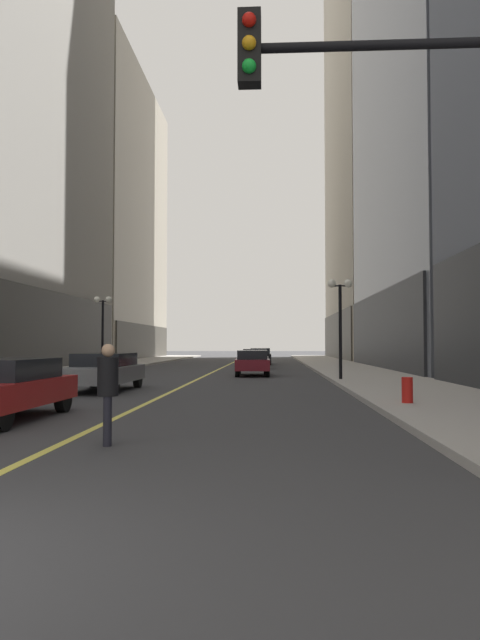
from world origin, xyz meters
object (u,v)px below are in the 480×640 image
object	(u,v)px
fire_hydrant_right	(407,393)
car_maroon	(252,362)
car_red	(0,387)
street_lamp_left_far	(103,316)
street_lamp_right_mid	(340,307)
pedestrian_in_black_coat	(108,386)
car_black	(261,356)
traffic_light_near_right	(433,165)
car_grey	(104,370)
car_white	(255,358)

from	to	relation	value
fire_hydrant_right	car_maroon	bearing A→B (deg)	106.20
car_red	street_lamp_left_far	size ratio (longest dim) A/B	1.03
car_maroon	street_lamp_right_mid	world-z (taller)	street_lamp_right_mid
pedestrian_in_black_coat	car_maroon	bearing A→B (deg)	85.52
car_black	traffic_light_near_right	xyz separation A→B (m)	(2.79, -39.89, 3.02)
car_black	traffic_light_near_right	bearing A→B (deg)	-86.00
car_red	car_grey	xyz separation A→B (m)	(-0.05, 7.99, 0.00)
car_white	street_lamp_right_mid	bearing A→B (deg)	-73.36
car_grey	street_lamp_right_mid	bearing A→B (deg)	28.84
car_red	street_lamp_left_far	distance (m)	21.69
car_grey	car_white	distance (m)	19.18
car_white	car_black	xyz separation A→B (m)	(0.25, 7.82, 0.00)
street_lamp_left_far	traffic_light_near_right	bearing A→B (deg)	-66.24
traffic_light_near_right	street_lamp_right_mid	xyz separation A→B (m)	(1.05, 18.39, -0.49)
car_maroon	street_lamp_right_mid	xyz separation A→B (m)	(3.96, -5.19, 2.54)
car_black	street_lamp_left_far	xyz separation A→B (m)	(-8.96, -13.20, 2.54)
car_white	traffic_light_near_right	xyz separation A→B (m)	(3.04, -32.08, 3.03)
traffic_light_near_right	pedestrian_in_black_coat	bearing A→B (deg)	151.04
pedestrian_in_black_coat	traffic_light_near_right	xyz separation A→B (m)	(4.56, -2.52, 2.79)
car_red	pedestrian_in_black_coat	distance (m)	4.40
fire_hydrant_right	traffic_light_near_right	bearing A→B (deg)	-100.66
car_grey	car_black	distance (m)	26.87
car_black	pedestrian_in_black_coat	size ratio (longest dim) A/B	2.74
car_grey	car_white	bearing A→B (deg)	75.55
traffic_light_near_right	fire_hydrant_right	world-z (taller)	traffic_light_near_right
car_maroon	street_lamp_right_mid	bearing A→B (deg)	-52.67
car_white	pedestrian_in_black_coat	world-z (taller)	pedestrian_in_black_coat
car_white	pedestrian_in_black_coat	xyz separation A→B (m)	(-1.52, -29.55, 0.24)
car_grey	traffic_light_near_right	size ratio (longest dim) A/B	0.81
traffic_light_near_right	car_black	bearing A→B (deg)	94.00
traffic_light_near_right	street_lamp_left_far	world-z (taller)	traffic_light_near_right
car_black	pedestrian_in_black_coat	world-z (taller)	pedestrian_in_black_coat
car_red	car_black	bearing A→B (deg)	81.75
car_white	street_lamp_left_far	bearing A→B (deg)	-148.27
car_maroon	pedestrian_in_black_coat	distance (m)	21.12
car_red	traffic_light_near_right	size ratio (longest dim) A/B	0.80
pedestrian_in_black_coat	street_lamp_right_mid	xyz separation A→B (m)	(5.61, 15.87, 2.30)
car_grey	street_lamp_right_mid	world-z (taller)	street_lamp_right_mid
car_grey	street_lamp_right_mid	size ratio (longest dim) A/B	1.03
car_grey	street_lamp_left_far	world-z (taller)	street_lamp_left_far
car_red	traffic_light_near_right	distance (m)	10.00
car_grey	car_maroon	world-z (taller)	same
pedestrian_in_black_coat	street_lamp_right_mid	bearing A→B (deg)	70.54
street_lamp_right_mid	fire_hydrant_right	bearing A→B (deg)	-87.18
pedestrian_in_black_coat	traffic_light_near_right	world-z (taller)	traffic_light_near_right
car_grey	fire_hydrant_right	distance (m)	10.76
pedestrian_in_black_coat	car_red	bearing A→B (deg)	137.10
car_maroon	pedestrian_in_black_coat	size ratio (longest dim) A/B	2.56
pedestrian_in_black_coat	street_lamp_left_far	bearing A→B (deg)	106.57
car_white	car_black	distance (m)	7.82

